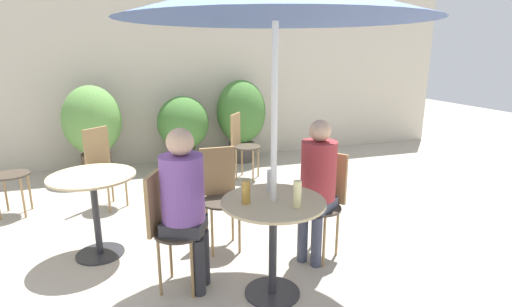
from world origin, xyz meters
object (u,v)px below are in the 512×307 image
(seated_person_0, at_px, (318,178))
(beer_glass_1, at_px, (247,192))
(bistro_chair_4, at_px, (102,160))
(seated_person_1, at_px, (184,196))
(cafe_table_near, at_px, (273,224))
(bistro_chair_1, at_px, (167,220))
(bistro_chair_0, at_px, (325,194))
(bistro_chair_3, at_px, (220,188))
(bistro_chair_2, at_px, (241,140))
(potted_plant_1, at_px, (183,125))
(bistro_chair_5, at_px, (0,167))
(potted_plant_2, at_px, (241,115))
(potted_plant_0, at_px, (92,124))
(beer_glass_2, at_px, (297,194))
(beer_glass_0, at_px, (271,181))
(cafe_table_far, at_px, (94,196))

(seated_person_0, bearing_deg, beer_glass_1, -98.62)
(bistro_chair_4, bearing_deg, seated_person_0, -86.87)
(seated_person_1, bearing_deg, cafe_table_near, -90.00)
(bistro_chair_1, bearing_deg, seated_person_1, -90.00)
(bistro_chair_0, xyz_separation_m, bistro_chair_3, (-0.85, 0.45, 0.00))
(bistro_chair_2, bearing_deg, potted_plant_1, 76.60)
(cafe_table_near, height_order, potted_plant_1, potted_plant_1)
(bistro_chair_5, xyz_separation_m, potted_plant_2, (3.14, 1.36, 0.21))
(bistro_chair_0, height_order, potted_plant_0, potted_plant_0)
(beer_glass_2, bearing_deg, beer_glass_0, 100.40)
(bistro_chair_2, xyz_separation_m, beer_glass_2, (-0.45, -2.96, 0.29))
(bistro_chair_3, bearing_deg, bistro_chair_5, 146.99)
(cafe_table_far, distance_m, bistro_chair_0, 2.03)
(cafe_table_far, xyz_separation_m, bistro_chair_2, (1.85, 1.75, -0.00))
(seated_person_0, bearing_deg, bistro_chair_2, 144.59)
(bistro_chair_1, height_order, potted_plant_2, potted_plant_2)
(bistro_chair_0, relative_size, beer_glass_2, 4.96)
(bistro_chair_1, relative_size, beer_glass_1, 5.70)
(beer_glass_2, bearing_deg, beer_glass_1, 150.68)
(seated_person_1, height_order, beer_glass_0, seated_person_1)
(cafe_table_far, xyz_separation_m, potted_plant_1, (1.15, 2.54, 0.11))
(bistro_chair_0, xyz_separation_m, bistro_chair_1, (-1.39, -0.12, 0.00))
(bistro_chair_2, bearing_deg, bistro_chair_1, -172.49)
(cafe_table_near, bearing_deg, potted_plant_2, 77.37)
(beer_glass_1, height_order, potted_plant_2, potted_plant_2)
(bistro_chair_2, distance_m, bistro_chair_4, 1.90)
(bistro_chair_3, xyz_separation_m, beer_glass_2, (0.30, -1.07, 0.29))
(seated_person_1, bearing_deg, bistro_chair_2, 0.41)
(beer_glass_1, bearing_deg, beer_glass_2, -29.32)
(bistro_chair_2, xyz_separation_m, potted_plant_2, (0.26, 0.89, 0.21))
(cafe_table_far, bearing_deg, bistro_chair_3, -7.57)
(cafe_table_far, relative_size, bistro_chair_5, 0.81)
(bistro_chair_4, distance_m, bistro_chair_5, 1.05)
(potted_plant_2, bearing_deg, seated_person_0, -94.92)
(cafe_table_far, xyz_separation_m, beer_glass_0, (1.33, -0.86, 0.28))
(seated_person_1, bearing_deg, beer_glass_1, -98.53)
(cafe_table_near, distance_m, potted_plant_1, 3.60)
(cafe_table_far, distance_m, potted_plant_2, 3.38)
(beer_glass_2, bearing_deg, bistro_chair_3, 105.70)
(potted_plant_2, bearing_deg, bistro_chair_1, -114.90)
(potted_plant_2, bearing_deg, bistro_chair_0, -92.96)
(bistro_chair_5, relative_size, seated_person_1, 0.73)
(cafe_table_near, height_order, bistro_chair_3, bistro_chair_3)
(beer_glass_1, bearing_deg, bistro_chair_0, 27.49)
(cafe_table_far, bearing_deg, cafe_table_near, -39.39)
(bistro_chair_4, distance_m, beer_glass_0, 2.49)
(bistro_chair_3, xyz_separation_m, potted_plant_2, (1.01, 2.78, 0.21))
(bistro_chair_5, distance_m, seated_person_0, 3.46)
(potted_plant_1, bearing_deg, bistro_chair_0, -75.81)
(beer_glass_0, xyz_separation_m, beer_glass_2, (0.06, -0.35, 0.01))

